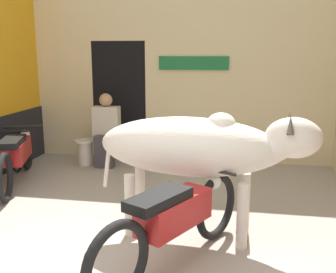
% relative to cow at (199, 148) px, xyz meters
% --- Properties ---
extents(wall_back_with_doorway, '(5.19, 0.93, 3.23)m').
position_rel_cow_xyz_m(wall_back_with_doorway, '(-0.98, 3.14, 0.49)').
color(wall_back_with_doorway, beige).
rests_on(wall_back_with_doorway, ground_plane).
extents(cow, '(2.22, 0.76, 1.33)m').
position_rel_cow_xyz_m(cow, '(0.00, 0.00, 0.00)').
color(cow, beige).
rests_on(cow, ground_plane).
extents(motorcycle_near, '(1.06, 1.88, 0.79)m').
position_rel_cow_xyz_m(motorcycle_near, '(-0.15, -0.66, -0.49)').
color(motorcycle_near, black).
rests_on(motorcycle_near, ground_plane).
extents(motorcycle_far, '(0.84, 2.02, 0.76)m').
position_rel_cow_xyz_m(motorcycle_far, '(-2.75, 1.21, -0.51)').
color(motorcycle_far, black).
rests_on(motorcycle_far, ground_plane).
extents(bicycle, '(0.54, 1.72, 0.70)m').
position_rel_cow_xyz_m(bicycle, '(-2.93, 1.22, -0.59)').
color(bicycle, black).
rests_on(bicycle, ground_plane).
extents(shopkeeper_seated, '(0.44, 0.34, 1.22)m').
position_rel_cow_xyz_m(shopkeeper_seated, '(-1.77, 2.31, -0.30)').
color(shopkeeper_seated, '#3D3842').
rests_on(shopkeeper_seated, ground_plane).
extents(plastic_stool, '(0.35, 0.35, 0.43)m').
position_rel_cow_xyz_m(plastic_stool, '(-2.15, 2.30, -0.71)').
color(plastic_stool, beige).
rests_on(plastic_stool, ground_plane).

